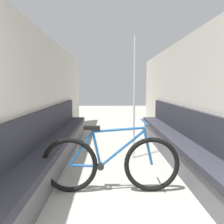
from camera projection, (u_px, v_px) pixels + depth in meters
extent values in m
cube|color=beige|center=(37.00, 99.00, 3.54)|extent=(0.10, 9.48, 2.27)
cube|color=beige|center=(199.00, 99.00, 3.59)|extent=(0.10, 9.48, 2.27)
cube|color=#5B5B60|center=(57.00, 153.00, 3.86)|extent=(0.36, 5.08, 0.36)
cube|color=#2D2D38|center=(57.00, 140.00, 3.84)|extent=(0.42, 5.08, 0.10)
cube|color=#2D2D38|center=(46.00, 123.00, 3.80)|extent=(0.07, 5.08, 0.51)
cube|color=#5B5B60|center=(177.00, 152.00, 3.90)|extent=(0.36, 5.08, 0.36)
cube|color=#2D2D38|center=(178.00, 140.00, 3.88)|extent=(0.42, 5.08, 0.10)
cube|color=#2D2D38|center=(188.00, 123.00, 3.84)|extent=(0.07, 5.08, 0.51)
torus|color=black|center=(70.00, 165.00, 2.75)|extent=(0.71, 0.06, 0.71)
torus|color=black|center=(152.00, 165.00, 2.77)|extent=(0.71, 0.06, 0.71)
cylinder|color=#1E5693|center=(85.00, 166.00, 2.76)|extent=(0.39, 0.03, 0.05)
cylinder|color=#1E5693|center=(81.00, 149.00, 2.73)|extent=(0.31, 0.03, 0.43)
cylinder|color=#1E5693|center=(96.00, 147.00, 2.73)|extent=(0.14, 0.03, 0.50)
cylinder|color=#1E5693|center=(122.00, 149.00, 2.74)|extent=(0.57, 0.03, 0.48)
cylinder|color=#1E5693|center=(118.00, 130.00, 2.71)|extent=(0.65, 0.03, 0.08)
cylinder|color=#1E5693|center=(148.00, 147.00, 2.74)|extent=(0.14, 0.03, 0.47)
cylinder|color=black|center=(101.00, 166.00, 2.76)|extent=(0.09, 0.06, 0.09)
cube|color=black|center=(92.00, 128.00, 2.70)|extent=(0.20, 0.07, 0.04)
cylinder|color=#1E5693|center=(144.00, 122.00, 2.71)|extent=(0.02, 0.46, 0.02)
cylinder|color=gray|center=(134.00, 157.00, 4.14)|extent=(0.08, 0.08, 0.01)
cylinder|color=silver|center=(134.00, 98.00, 4.01)|extent=(0.04, 0.04, 2.25)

